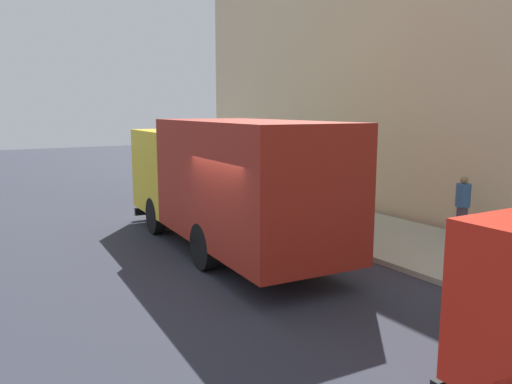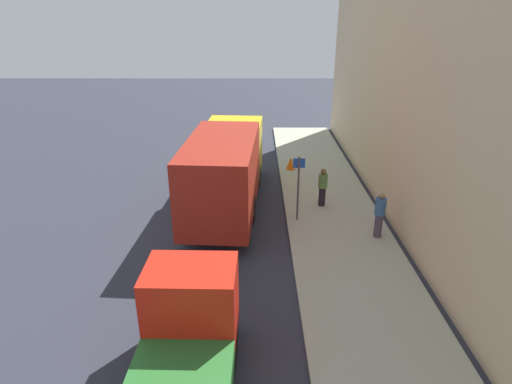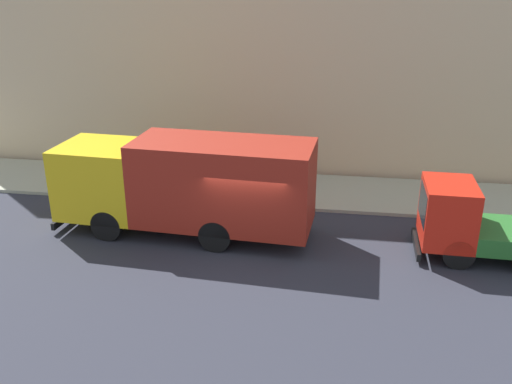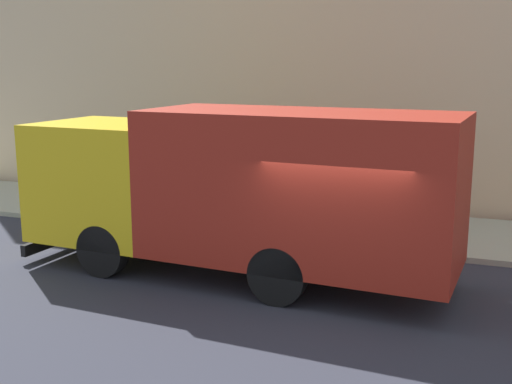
{
  "view_description": "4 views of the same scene",
  "coord_description": "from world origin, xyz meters",
  "px_view_note": "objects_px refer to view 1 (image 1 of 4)",
  "views": [
    {
      "loc": [
        -5.17,
        -8.75,
        3.49
      ],
      "look_at": [
        1.38,
        1.93,
        1.43
      ],
      "focal_mm": 35.41,
      "sensor_mm": 36.0,
      "label": 1
    },
    {
      "loc": [
        1.81,
        -14.02,
        7.47
      ],
      "look_at": [
        1.78,
        0.04,
        1.57
      ],
      "focal_mm": 30.07,
      "sensor_mm": 36.0,
      "label": 2
    },
    {
      "loc": [
        -15.79,
        -2.63,
        8.22
      ],
      "look_at": [
        1.41,
        -0.01,
        1.29
      ],
      "focal_mm": 39.06,
      "sensor_mm": 36.0,
      "label": 3
    },
    {
      "loc": [
        -10.47,
        -2.28,
        4.1
      ],
      "look_at": [
        1.03,
        1.96,
        1.61
      ],
      "focal_mm": 44.99,
      "sensor_mm": 36.0,
      "label": 4
    }
  ],
  "objects_px": {
    "large_utility_truck": "(225,179)",
    "pedestrian_walking": "(346,198)",
    "street_sign_post": "(348,184)",
    "pedestrian_standing": "(462,206)",
    "traffic_cone_orange": "(241,196)"
  },
  "relations": [
    {
      "from": "pedestrian_walking",
      "to": "street_sign_post",
      "type": "bearing_deg",
      "value": -155.48
    },
    {
      "from": "pedestrian_walking",
      "to": "street_sign_post",
      "type": "xyz_separation_m",
      "value": [
        -1.13,
        -1.31,
        0.66
      ]
    },
    {
      "from": "large_utility_truck",
      "to": "street_sign_post",
      "type": "relative_size",
      "value": 3.44
    },
    {
      "from": "large_utility_truck",
      "to": "pedestrian_standing",
      "type": "xyz_separation_m",
      "value": [
        5.49,
        -2.77,
        -0.79
      ]
    },
    {
      "from": "large_utility_truck",
      "to": "traffic_cone_orange",
      "type": "xyz_separation_m",
      "value": [
        2.94,
        4.32,
        -1.35
      ]
    },
    {
      "from": "pedestrian_standing",
      "to": "traffic_cone_orange",
      "type": "xyz_separation_m",
      "value": [
        -2.55,
        7.09,
        -0.56
      ]
    },
    {
      "from": "pedestrian_walking",
      "to": "street_sign_post",
      "type": "distance_m",
      "value": 1.85
    },
    {
      "from": "traffic_cone_orange",
      "to": "pedestrian_walking",
      "type": "bearing_deg",
      "value": -77.75
    },
    {
      "from": "pedestrian_walking",
      "to": "pedestrian_standing",
      "type": "height_order",
      "value": "pedestrian_standing"
    },
    {
      "from": "pedestrian_standing",
      "to": "traffic_cone_orange",
      "type": "bearing_deg",
      "value": -52.35
    },
    {
      "from": "large_utility_truck",
      "to": "pedestrian_walking",
      "type": "xyz_separation_m",
      "value": [
        3.89,
        -0.09,
        -0.83
      ]
    },
    {
      "from": "large_utility_truck",
      "to": "pedestrian_walking",
      "type": "distance_m",
      "value": 3.98
    },
    {
      "from": "large_utility_truck",
      "to": "pedestrian_standing",
      "type": "distance_m",
      "value": 6.2
    },
    {
      "from": "traffic_cone_orange",
      "to": "street_sign_post",
      "type": "xyz_separation_m",
      "value": [
        -0.17,
        -5.71,
        1.17
      ]
    },
    {
      "from": "pedestrian_walking",
      "to": "street_sign_post",
      "type": "relative_size",
      "value": 0.63
    }
  ]
}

